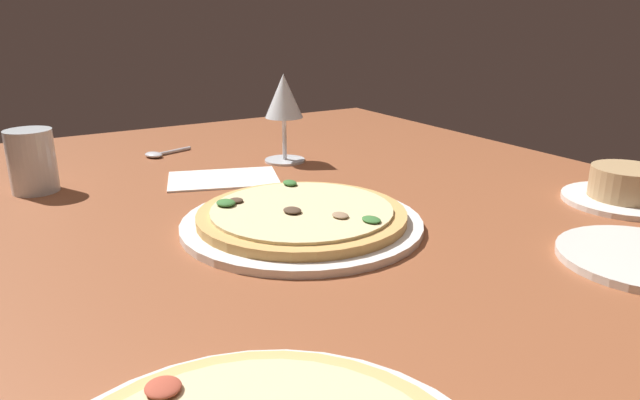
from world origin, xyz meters
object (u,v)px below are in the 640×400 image
Objects in this scene: spoon at (159,154)px; ramekin_on_saucer at (626,189)px; pizza_main at (302,218)px; paper_menu at (223,179)px; water_glass at (32,164)px; wine_glass_far at (284,100)px.

ramekin_on_saucer is at bearing 38.16° from spoon.
pizza_main is 1.82× the size of ramekin_on_saucer.
paper_menu is 22.08cm from spoon.
water_glass is 0.54× the size of paper_menu.
ramekin_on_saucer reaches higher than pizza_main.
wine_glass_far reaches higher than pizza_main.
ramekin_on_saucer reaches higher than spoon.
wine_glass_far is at bearing 49.55° from spoon.
pizza_main is at bearing 19.46° from paper_menu.
paper_menu is at bearing -179.49° from pizza_main.
ramekin_on_saucer is 80.34cm from spoon.
water_glass reaches higher than paper_menu.
water_glass reaches higher than pizza_main.
wine_glass_far is at bearing 85.54° from water_glass.
pizza_main is 36.08cm from wine_glass_far.
wine_glass_far reaches higher than ramekin_on_saucer.
spoon is (-12.82, 22.85, -3.85)cm from water_glass.
water_glass is (-50.34, -72.48, 2.16)cm from ramekin_on_saucer.
pizza_main is 26.03cm from paper_menu.
spoon is (-16.07, -18.85, -10.83)cm from wine_glass_far.
paper_menu is at bearing -132.54° from ramekin_on_saucer.
pizza_main is at bearing -109.01° from ramekin_on_saucer.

